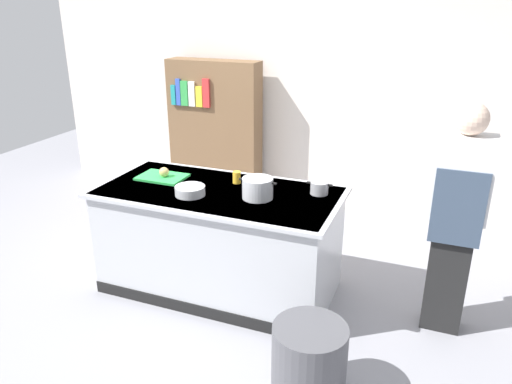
{
  "coord_description": "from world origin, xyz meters",
  "views": [
    {
      "loc": [
        1.65,
        -3.33,
        2.34
      ],
      "look_at": [
        0.25,
        0.2,
        0.85
      ],
      "focal_mm": 34.62,
      "sensor_mm": 36.0,
      "label": 1
    }
  ],
  "objects_px": {
    "mixing_bowl": "(190,191)",
    "bookshelf": "(215,133)",
    "juice_cup": "(237,177)",
    "trash_bin": "(309,362)",
    "onion": "(164,172)",
    "stock_pot": "(258,188)",
    "person_chef": "(456,216)",
    "sauce_pan": "(319,188)"
  },
  "relations": [
    {
      "from": "onion",
      "to": "stock_pot",
      "type": "distance_m",
      "value": 0.91
    },
    {
      "from": "mixing_bowl",
      "to": "stock_pot",
      "type": "bearing_deg",
      "value": 14.93
    },
    {
      "from": "juice_cup",
      "to": "trash_bin",
      "type": "height_order",
      "value": "juice_cup"
    },
    {
      "from": "onion",
      "to": "person_chef",
      "type": "bearing_deg",
      "value": 1.23
    },
    {
      "from": "stock_pot",
      "to": "sauce_pan",
      "type": "xyz_separation_m",
      "value": [
        0.42,
        0.26,
        -0.03
      ]
    },
    {
      "from": "trash_bin",
      "to": "mixing_bowl",
      "type": "bearing_deg",
      "value": 147.53
    },
    {
      "from": "sauce_pan",
      "to": "bookshelf",
      "type": "distance_m",
      "value": 2.3
    },
    {
      "from": "onion",
      "to": "mixing_bowl",
      "type": "relative_size",
      "value": 0.35
    },
    {
      "from": "sauce_pan",
      "to": "trash_bin",
      "type": "xyz_separation_m",
      "value": [
        0.28,
        -1.17,
        -0.7
      ]
    },
    {
      "from": "person_chef",
      "to": "bookshelf",
      "type": "relative_size",
      "value": 1.01
    },
    {
      "from": "bookshelf",
      "to": "trash_bin",
      "type": "bearing_deg",
      "value": -54.44
    },
    {
      "from": "stock_pot",
      "to": "sauce_pan",
      "type": "bearing_deg",
      "value": 31.69
    },
    {
      "from": "stock_pot",
      "to": "juice_cup",
      "type": "relative_size",
      "value": 3.05
    },
    {
      "from": "stock_pot",
      "to": "trash_bin",
      "type": "bearing_deg",
      "value": -52.54
    },
    {
      "from": "stock_pot",
      "to": "bookshelf",
      "type": "bearing_deg",
      "value": 124.58
    },
    {
      "from": "bookshelf",
      "to": "mixing_bowl",
      "type": "bearing_deg",
      "value": -69.25
    },
    {
      "from": "onion",
      "to": "mixing_bowl",
      "type": "distance_m",
      "value": 0.46
    },
    {
      "from": "juice_cup",
      "to": "bookshelf",
      "type": "distance_m",
      "value": 1.86
    },
    {
      "from": "mixing_bowl",
      "to": "juice_cup",
      "type": "distance_m",
      "value": 0.45
    },
    {
      "from": "onion",
      "to": "juice_cup",
      "type": "xyz_separation_m",
      "value": [
        0.62,
        0.14,
        -0.01
      ]
    },
    {
      "from": "onion",
      "to": "bookshelf",
      "type": "xyz_separation_m",
      "value": [
        -0.36,
        1.72,
        -0.11
      ]
    },
    {
      "from": "sauce_pan",
      "to": "mixing_bowl",
      "type": "xyz_separation_m",
      "value": [
        -0.94,
        -0.4,
        -0.01
      ]
    },
    {
      "from": "stock_pot",
      "to": "mixing_bowl",
      "type": "height_order",
      "value": "stock_pot"
    },
    {
      "from": "juice_cup",
      "to": "bookshelf",
      "type": "height_order",
      "value": "bookshelf"
    },
    {
      "from": "onion",
      "to": "person_chef",
      "type": "xyz_separation_m",
      "value": [
        2.34,
        0.05,
        -0.05
      ]
    },
    {
      "from": "stock_pot",
      "to": "mixing_bowl",
      "type": "xyz_separation_m",
      "value": [
        -0.52,
        -0.14,
        -0.04
      ]
    },
    {
      "from": "sauce_pan",
      "to": "mixing_bowl",
      "type": "height_order",
      "value": "sauce_pan"
    },
    {
      "from": "stock_pot",
      "to": "person_chef",
      "type": "relative_size",
      "value": 0.18
    },
    {
      "from": "mixing_bowl",
      "to": "person_chef",
      "type": "distance_m",
      "value": 1.98
    },
    {
      "from": "person_chef",
      "to": "onion",
      "type": "bearing_deg",
      "value": 110.22
    },
    {
      "from": "stock_pot",
      "to": "mixing_bowl",
      "type": "distance_m",
      "value": 0.54
    },
    {
      "from": "sauce_pan",
      "to": "bookshelf",
      "type": "xyz_separation_m",
      "value": [
        -1.68,
        1.57,
        -0.1
      ]
    },
    {
      "from": "mixing_bowl",
      "to": "trash_bin",
      "type": "height_order",
      "value": "mixing_bowl"
    },
    {
      "from": "onion",
      "to": "person_chef",
      "type": "height_order",
      "value": "person_chef"
    },
    {
      "from": "mixing_bowl",
      "to": "juice_cup",
      "type": "bearing_deg",
      "value": 58.83
    },
    {
      "from": "mixing_bowl",
      "to": "bookshelf",
      "type": "distance_m",
      "value": 2.11
    },
    {
      "from": "mixing_bowl",
      "to": "trash_bin",
      "type": "xyz_separation_m",
      "value": [
        1.21,
        -0.77,
        -0.68
      ]
    },
    {
      "from": "mixing_bowl",
      "to": "bookshelf",
      "type": "bearing_deg",
      "value": 110.75
    },
    {
      "from": "juice_cup",
      "to": "person_chef",
      "type": "distance_m",
      "value": 1.72
    },
    {
      "from": "bookshelf",
      "to": "stock_pot",
      "type": "bearing_deg",
      "value": -55.42
    },
    {
      "from": "juice_cup",
      "to": "bookshelf",
      "type": "relative_size",
      "value": 0.06
    },
    {
      "from": "onion",
      "to": "sauce_pan",
      "type": "xyz_separation_m",
      "value": [
        1.32,
        0.15,
        -0.01
      ]
    }
  ]
}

